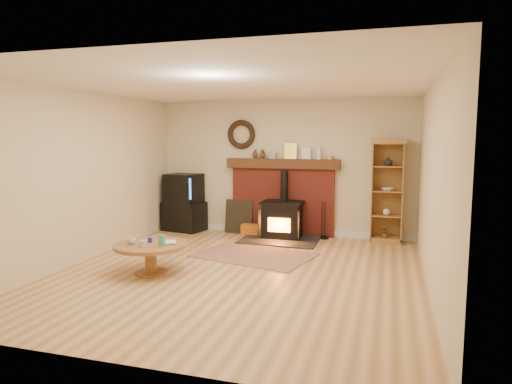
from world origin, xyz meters
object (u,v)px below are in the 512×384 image
(tv_unit, at_px, (184,204))
(coffee_table, at_px, (150,249))
(wood_stove, at_px, (282,221))
(curio_cabinet, at_px, (387,191))

(tv_unit, height_order, coffee_table, tv_unit)
(wood_stove, bearing_deg, coffee_table, -115.23)
(curio_cabinet, height_order, coffee_table, curio_cabinet)
(wood_stove, relative_size, curio_cabinet, 0.75)
(tv_unit, relative_size, coffee_table, 1.14)
(curio_cabinet, bearing_deg, wood_stove, -171.43)
(tv_unit, height_order, curio_cabinet, curio_cabinet)
(coffee_table, bearing_deg, curio_cabinet, 43.30)
(tv_unit, bearing_deg, coffee_table, -73.63)
(wood_stove, distance_m, coffee_table, 2.94)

